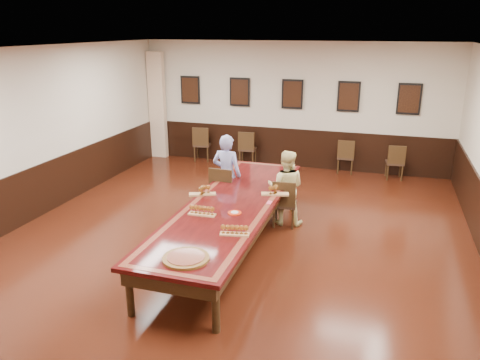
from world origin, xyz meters
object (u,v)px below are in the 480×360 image
(spare_chair_c, at_px, (346,156))
(carved_platter, at_px, (186,258))
(person_man, at_px, (227,175))
(spare_chair_b, at_px, (248,148))
(chair_man, at_px, (225,191))
(spare_chair_a, at_px, (202,143))
(chair_woman, at_px, (285,202))
(spare_chair_d, at_px, (395,162))
(person_woman, at_px, (286,188))
(conference_table, at_px, (231,211))

(spare_chair_c, distance_m, carved_platter, 6.96)
(person_man, bearing_deg, spare_chair_b, -76.67)
(chair_man, height_order, spare_chair_c, chair_man)
(spare_chair_c, bearing_deg, chair_man, 57.73)
(spare_chair_a, bearing_deg, person_man, 109.28)
(chair_man, height_order, carved_platter, chair_man)
(spare_chair_a, bearing_deg, spare_chair_b, 169.30)
(chair_woman, relative_size, spare_chair_a, 0.95)
(spare_chair_d, bearing_deg, carved_platter, 62.03)
(spare_chair_c, relative_size, person_woman, 0.62)
(chair_man, height_order, chair_woman, chair_man)
(person_woman, height_order, carved_platter, person_woman)
(person_man, height_order, person_woman, person_man)
(spare_chair_d, height_order, person_woman, person_woman)
(spare_chair_a, relative_size, carved_platter, 1.43)
(chair_man, height_order, spare_chair_a, chair_man)
(chair_man, bearing_deg, spare_chair_c, -115.63)
(spare_chair_c, distance_m, person_woman, 3.70)
(person_woman, bearing_deg, spare_chair_a, -54.94)
(spare_chair_c, xyz_separation_m, person_woman, (-0.77, -3.60, 0.27))
(spare_chair_b, xyz_separation_m, person_woman, (1.79, -3.59, 0.24))
(chair_woman, bearing_deg, person_woman, -90.00)
(spare_chair_b, xyz_separation_m, conference_table, (1.12, -4.77, 0.15))
(person_woman, xyz_separation_m, carved_platter, (-0.58, -3.22, 0.07))
(spare_chair_a, xyz_separation_m, carved_platter, (2.52, -6.83, 0.30))
(person_man, bearing_deg, carved_platter, 103.94)
(spare_chair_c, height_order, carved_platter, spare_chair_c)
(conference_table, relative_size, carved_platter, 7.50)
(person_woman, bearing_deg, conference_table, 54.97)
(spare_chair_b, height_order, person_man, person_man)
(spare_chair_d, relative_size, person_woman, 0.61)
(spare_chair_b, distance_m, spare_chair_d, 3.75)
(spare_chair_c, bearing_deg, conference_table, 70.17)
(chair_man, bearing_deg, person_woman, -179.08)
(spare_chair_b, bearing_deg, chair_woman, 111.92)
(spare_chair_a, distance_m, spare_chair_b, 1.31)
(person_woman, relative_size, conference_table, 0.28)
(spare_chair_a, xyz_separation_m, conference_table, (2.43, -4.80, 0.14))
(spare_chair_c, bearing_deg, carved_platter, 75.68)
(chair_man, relative_size, conference_table, 0.20)
(chair_man, xyz_separation_m, person_man, (0.01, 0.11, 0.30))
(spare_chair_c, relative_size, spare_chair_d, 1.01)
(spare_chair_c, xyz_separation_m, carved_platter, (-1.36, -6.82, 0.34))
(chair_woman, relative_size, person_man, 0.57)
(spare_chair_a, bearing_deg, chair_woman, 120.45)
(spare_chair_b, height_order, spare_chair_d, spare_chair_b)
(chair_woman, xyz_separation_m, spare_chair_b, (-1.80, 3.68, 0.01))
(spare_chair_b, bearing_deg, person_woman, 112.40)
(spare_chair_d, xyz_separation_m, carved_platter, (-2.54, -6.67, 0.34))
(spare_chair_c, height_order, conference_table, spare_chair_c)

